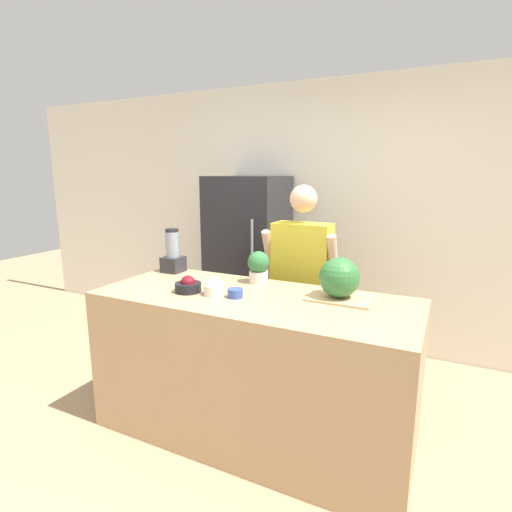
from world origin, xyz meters
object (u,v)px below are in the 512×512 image
Objects in this scene: bowl_cream at (214,287)px; person at (301,286)px; watermelon at (339,277)px; bowl_small_blue at (235,293)px; refrigerator at (248,260)px; bowl_cherries at (188,286)px; potted_plant at (258,266)px; blender at (173,254)px.

person is at bearing 71.16° from bowl_cream.
bowl_small_blue is (-0.59, -0.25, -0.11)m from watermelon.
watermelon is at bearing -44.04° from refrigerator.
person is 9.52× the size of bowl_cherries.
bowl_small_blue is at bearing -99.51° from person.
bowl_small_blue is (0.34, 0.03, -0.01)m from bowl_cherries.
watermelon is (1.24, -1.20, 0.25)m from refrigerator.
bowl_small_blue is 0.43× the size of potted_plant.
bowl_cherries reaches higher than bowl_small_blue.
potted_plant is (-0.16, -0.46, 0.24)m from person.
refrigerator reaches higher than bowl_cream.
bowl_cream is at bearing -176.68° from bowl_small_blue.
bowl_cherries is 1.76× the size of bowl_small_blue.
person reaches higher than blender.
blender reaches higher than watermelon.
watermelon is 0.78m from bowl_cream.
bowl_cherries is (-0.47, -0.86, 0.17)m from person.
refrigerator is at bearing 109.17° from bowl_cream.
refrigerator is at bearing 142.16° from person.
bowl_cream reaches higher than bowl_cherries.
refrigerator reaches higher than blender.
potted_plant is at bearing 93.27° from bowl_small_blue.
bowl_cherries is (-0.92, -0.28, -0.10)m from watermelon.
bowl_cream is 0.72m from blender.
bowl_cherries is at bearing -175.16° from bowl_small_blue.
watermelon is 0.97m from bowl_cherries.
refrigerator reaches higher than potted_plant.
bowl_cherries is 0.59m from blender.
watermelon reaches higher than bowl_cherries.
blender reaches higher than bowl_cherries.
refrigerator is 1.04× the size of person.
person is at bearing 27.33° from blender.
blender is at bearing 148.27° from bowl_cream.
potted_plant is at bearing 0.71° from blender.
refrigerator is 7.51× the size of potted_plant.
watermelon is (0.45, -0.58, 0.26)m from person.
person reaches higher than bowl_cherries.
watermelon is 0.65m from bowl_small_blue.
refrigerator is 1.60m from bowl_small_blue.
bowl_cream is (-0.29, -0.84, 0.18)m from person.
bowl_cherries is (0.32, -1.48, 0.15)m from refrigerator.
bowl_cream reaches higher than bowl_small_blue.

